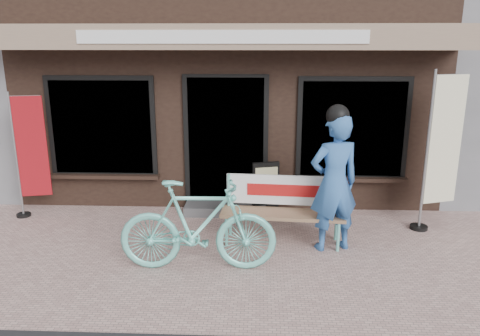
{
  "coord_description": "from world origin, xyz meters",
  "views": [
    {
      "loc": [
        0.53,
        -5.34,
        2.71
      ],
      "look_at": [
        0.28,
        0.7,
        1.05
      ],
      "focal_mm": 35.0,
      "sensor_mm": 36.0,
      "label": 1
    }
  ],
  "objects_px": {
    "person": "(334,180)",
    "bicycle": "(198,226)",
    "nobori_cream": "(441,149)",
    "bench": "(283,204)",
    "nobori_red": "(30,154)",
    "menu_stand": "(266,188)"
  },
  "relations": [
    {
      "from": "person",
      "to": "bicycle",
      "type": "relative_size",
      "value": 1.03
    },
    {
      "from": "bicycle",
      "to": "nobori_cream",
      "type": "xyz_separation_m",
      "value": [
        3.33,
        1.45,
        0.64
      ]
    },
    {
      "from": "bench",
      "to": "person",
      "type": "relative_size",
      "value": 0.88
    },
    {
      "from": "person",
      "to": "nobori_red",
      "type": "relative_size",
      "value": 0.98
    },
    {
      "from": "bench",
      "to": "person",
      "type": "xyz_separation_m",
      "value": [
        0.64,
        -0.24,
        0.42
      ]
    },
    {
      "from": "person",
      "to": "bicycle",
      "type": "bearing_deg",
      "value": -175.55
    },
    {
      "from": "menu_stand",
      "to": "bench",
      "type": "bearing_deg",
      "value": -93.23
    },
    {
      "from": "person",
      "to": "bicycle",
      "type": "height_order",
      "value": "person"
    },
    {
      "from": "person",
      "to": "nobori_cream",
      "type": "bearing_deg",
      "value": 8.99
    },
    {
      "from": "bench",
      "to": "menu_stand",
      "type": "bearing_deg",
      "value": 106.88
    },
    {
      "from": "person",
      "to": "nobori_cream",
      "type": "xyz_separation_m",
      "value": [
        1.63,
        0.79,
        0.25
      ]
    },
    {
      "from": "person",
      "to": "nobori_red",
      "type": "distance_m",
      "value": 4.63
    },
    {
      "from": "bench",
      "to": "bicycle",
      "type": "height_order",
      "value": "bicycle"
    },
    {
      "from": "bench",
      "to": "bicycle",
      "type": "distance_m",
      "value": 1.39
    },
    {
      "from": "person",
      "to": "nobori_cream",
      "type": "distance_m",
      "value": 1.82
    },
    {
      "from": "nobori_red",
      "to": "nobori_cream",
      "type": "height_order",
      "value": "nobori_cream"
    },
    {
      "from": "person",
      "to": "menu_stand",
      "type": "xyz_separation_m",
      "value": [
        -0.87,
        1.26,
        -0.52
      ]
    },
    {
      "from": "bench",
      "to": "person",
      "type": "bearing_deg",
      "value": -15.79
    },
    {
      "from": "nobori_red",
      "to": "nobori_cream",
      "type": "bearing_deg",
      "value": -15.86
    },
    {
      "from": "bench",
      "to": "menu_stand",
      "type": "xyz_separation_m",
      "value": [
        -0.23,
        1.03,
        -0.1
      ]
    },
    {
      "from": "bicycle",
      "to": "nobori_cream",
      "type": "height_order",
      "value": "nobori_cream"
    },
    {
      "from": "bicycle",
      "to": "nobori_red",
      "type": "xyz_separation_m",
      "value": [
        -2.82,
        1.69,
        0.45
      ]
    }
  ]
}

